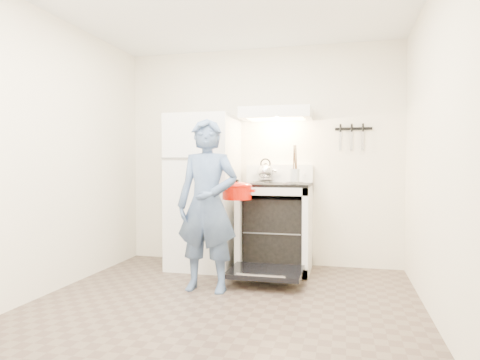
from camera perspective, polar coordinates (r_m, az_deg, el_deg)
name	(u,v)px	position (r m, az deg, el deg)	size (l,w,h in m)	color
floor	(215,314)	(3.46, -3.30, -17.40)	(3.60, 3.60, 0.00)	brown
back_wall	(260,156)	(5.01, 2.74, 3.16)	(3.20, 0.02, 2.50)	#F1E9CD
refrigerator	(204,192)	(4.83, -4.84, -1.55)	(0.70, 0.70, 1.70)	white
stove_body	(275,228)	(4.70, 4.73, -6.43)	(0.76, 0.65, 0.92)	white
cooktop	(275,185)	(4.65, 4.75, -0.63)	(0.76, 0.65, 0.03)	black
backsplash	(279,174)	(4.93, 5.27, 0.85)	(0.76, 0.07, 0.20)	white
oven_door	(265,272)	(4.19, 3.41, -12.14)	(0.70, 0.54, 0.04)	black
oven_rack	(275,230)	(4.70, 4.73, -6.67)	(0.60, 0.52, 0.01)	slate
range_hood	(277,114)	(4.76, 4.92, 8.78)	(0.76, 0.50, 0.12)	white
knife_strip	(353,129)	(4.92, 14.89, 6.62)	(0.40, 0.02, 0.03)	black
pizza_stone	(272,228)	(4.76, 4.26, -6.39)	(0.32, 0.32, 0.02)	#88674B
tea_kettle	(265,170)	(4.89, 3.41, 1.27)	(0.22, 0.19, 0.27)	#BABABF
utensil_jar	(295,175)	(4.36, 7.34, 0.63)	(0.09, 0.09, 0.13)	silver
person	(207,205)	(3.91, -4.38, -3.36)	(0.57, 0.38, 1.57)	navy
dutch_oven	(237,193)	(4.14, -0.41, -1.70)	(0.36, 0.29, 0.23)	#C00B00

